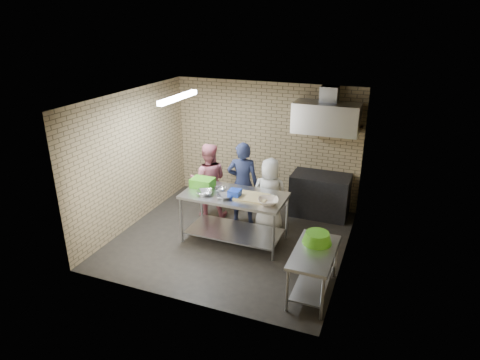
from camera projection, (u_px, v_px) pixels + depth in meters
name	position (u px, v px, depth m)	size (l,w,h in m)	color
floor	(231.00, 238.00, 7.99)	(4.20, 4.20, 0.00)	black
ceiling	(230.00, 98.00, 6.99)	(4.20, 4.20, 0.00)	black
back_wall	(265.00, 143.00, 9.22)	(4.20, 0.06, 2.70)	#9E8862
front_wall	(175.00, 220.00, 5.76)	(4.20, 0.06, 2.70)	#9E8862
left_wall	(133.00, 159.00, 8.20)	(0.06, 4.00, 2.70)	#9E8862
right_wall	(349.00, 189.00, 6.78)	(0.06, 4.00, 2.70)	#9E8862
prep_table	(234.00, 218.00, 7.77)	(1.89, 0.95, 0.95)	silver
side_counter	(313.00, 272.00, 6.29)	(0.60, 1.20, 0.75)	silver
stove	(320.00, 195.00, 8.79)	(1.20, 0.70, 0.90)	black
range_hood	(326.00, 118.00, 8.22)	(1.30, 0.60, 0.60)	silver
hood_duct	(329.00, 94.00, 8.19)	(0.35, 0.30, 0.30)	#A5A8AD
wall_shelf	(342.00, 126.00, 8.35)	(0.80, 0.20, 0.04)	#3F2B19
fluorescent_fixture	(178.00, 97.00, 7.35)	(0.10, 1.25, 0.08)	white
green_crate	(203.00, 183.00, 7.90)	(0.42, 0.32, 0.17)	#3E9E1D
blue_tub	(235.00, 193.00, 7.46)	(0.21, 0.21, 0.14)	#193BBC
cutting_board	(252.00, 197.00, 7.45)	(0.58, 0.44, 0.03)	tan
mixing_bowl_a	(205.00, 193.00, 7.58)	(0.30, 0.30, 0.07)	#B5B8BD
mixing_bowl_b	(220.00, 189.00, 7.72)	(0.23, 0.23, 0.07)	#B3B5BA
mixing_bowl_c	(224.00, 197.00, 7.42)	(0.27, 0.27, 0.07)	#B9BCC0
ceramic_bowl	(268.00, 201.00, 7.21)	(0.36, 0.36, 0.09)	beige
green_basin	(317.00, 238.00, 6.34)	(0.46, 0.46, 0.17)	#59C626
bottle_green	(350.00, 122.00, 8.27)	(0.06, 0.06, 0.15)	green
man_navy	(243.00, 184.00, 8.30)	(0.63, 0.41, 1.72)	#141632
woman_pink	(208.00, 181.00, 8.62)	(0.78, 0.60, 1.60)	#C36779
woman_white	(270.00, 194.00, 8.12)	(0.71, 0.46, 1.46)	silver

